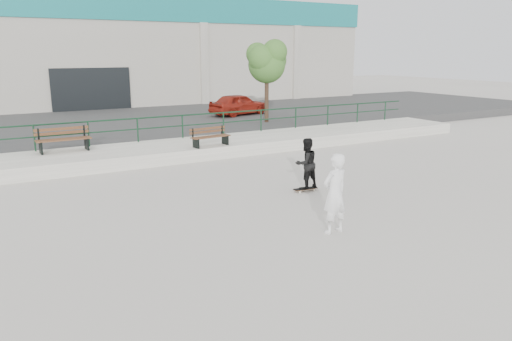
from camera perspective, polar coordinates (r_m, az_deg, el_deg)
ground at (r=12.62m, az=5.94°, el=-6.11°), size 120.00×120.00×0.00m
ledge at (r=20.73m, az=-9.57°, el=2.24°), size 30.00×3.00×0.50m
parking_strip at (r=28.76m, az=-15.56°, el=5.03°), size 60.00×14.00×0.50m
railing at (r=21.78m, az=-10.88°, el=5.37°), size 28.00×0.06×1.03m
commercial_building at (r=42.19m, az=-20.91°, el=13.08°), size 44.20×16.33×8.00m
bench_left at (r=20.32m, az=-21.16°, el=3.31°), size 2.00×0.61×0.92m
bench_right at (r=20.14m, az=-5.28°, el=3.85°), size 1.69×0.66×0.76m
tree at (r=26.88m, az=1.29°, el=12.47°), size 2.44×2.17×4.35m
red_car at (r=30.11m, az=-2.02°, el=7.58°), size 4.02×2.40×1.28m
skateboard at (r=15.50m, az=5.67°, el=-2.10°), size 0.79×0.26×0.09m
standing_skater at (r=15.31m, az=5.74°, el=0.81°), size 0.79×0.62×1.57m
seated_skater at (r=11.85m, az=8.98°, el=-2.62°), size 0.75×0.53×1.93m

